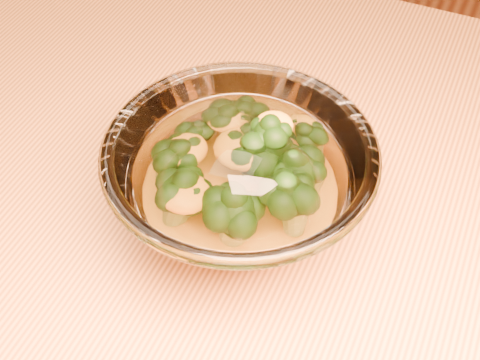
# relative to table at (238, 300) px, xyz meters

# --- Properties ---
(table) EXTENTS (1.20, 0.80, 0.75)m
(table) POSITION_rel_table_xyz_m (0.00, 0.00, 0.00)
(table) COLOR #D1833E
(table) RESTS_ON ground
(glass_bowl) EXTENTS (0.21, 0.21, 0.09)m
(glass_bowl) POSITION_rel_table_xyz_m (-0.00, 0.01, 0.15)
(glass_bowl) COLOR white
(glass_bowl) RESTS_ON table
(cheese_sauce) EXTENTS (0.11, 0.11, 0.03)m
(cheese_sauce) POSITION_rel_table_xyz_m (-0.00, 0.01, 0.13)
(cheese_sauce) COLOR #FFAD15
(cheese_sauce) RESTS_ON glass_bowl
(broccoli_heap) EXTENTS (0.13, 0.14, 0.07)m
(broccoli_heap) POSITION_rel_table_xyz_m (-0.00, 0.02, 0.16)
(broccoli_heap) COLOR black
(broccoli_heap) RESTS_ON cheese_sauce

